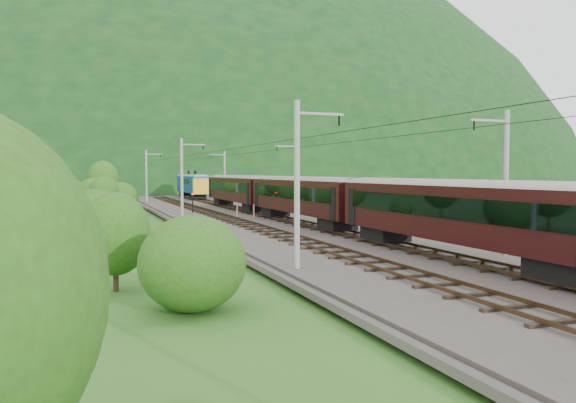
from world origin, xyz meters
name	(u,v)px	position (x,y,z in m)	size (l,w,h in m)	color
ground	(408,267)	(0.00, 0.00, 0.00)	(600.00, 600.00, 0.00)	#2B531A
railbed	(328,242)	(0.00, 10.00, 0.15)	(14.00, 220.00, 0.30)	#38332D
track_left	(295,240)	(-2.40, 10.00, 0.37)	(2.40, 220.00, 0.27)	#503622
track_right	(359,237)	(2.40, 10.00, 0.37)	(2.40, 220.00, 0.27)	#503622
catenary_left	(183,176)	(-6.12, 32.00, 4.50)	(2.54, 192.28, 8.00)	gray
catenary_right	(296,176)	(6.12, 32.00, 4.50)	(2.54, 192.28, 8.00)	gray
overhead_wires	(329,140)	(0.00, 10.00, 7.10)	(4.83, 198.00, 0.03)	black
mountain_main	(114,182)	(0.00, 260.00, 0.00)	(504.00, 360.00, 244.00)	black
train	(461,203)	(2.40, -1.12, 3.34)	(2.79, 156.11, 4.85)	black
hazard_post_near	(237,210)	(-0.73, 30.86, 1.05)	(0.16, 0.16, 1.49)	red
hazard_post_far	(254,211)	(0.26, 28.31, 1.01)	(0.15, 0.15, 1.41)	red
signal	(193,201)	(-3.98, 38.07, 1.62)	(0.25, 0.25, 2.25)	black
vegetation_left	(90,197)	(-15.09, 26.85, 2.70)	(12.21, 140.60, 6.64)	#254913
vegetation_right	(465,218)	(12.63, 11.66, 1.30)	(7.33, 97.89, 2.96)	#254913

